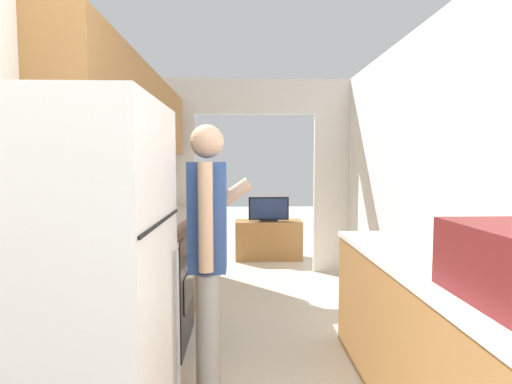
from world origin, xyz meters
TOP-DOWN VIEW (x-y plane):
  - wall_left at (-1.17, 1.95)m, footprint 0.38×6.66m
  - wall_right at (1.25, 1.53)m, footprint 0.06×6.66m
  - wall_far_with_doorway at (0.00, 4.29)m, footprint 2.84×0.06m
  - counter_left at (-0.92, 2.72)m, footprint 0.62×3.05m
  - counter_right at (0.92, 1.23)m, footprint 0.62×2.13m
  - refrigerator at (-0.85, 0.70)m, footprint 0.76×0.74m
  - range_oven at (-0.91, 2.25)m, footprint 0.66×0.76m
  - person at (-0.36, 1.38)m, footprint 0.53×0.37m
  - tv_cabinet at (0.22, 4.99)m, footprint 0.98×0.42m
  - television at (0.22, 4.95)m, footprint 0.59×0.16m
  - knife at (-0.96, 2.87)m, footprint 0.14×0.29m

SIDE VIEW (x-z plane):
  - tv_cabinet at x=0.22m, z-range 0.00..0.57m
  - counter_right at x=0.92m, z-range 0.00..0.88m
  - counter_left at x=-0.92m, z-range 0.00..0.88m
  - range_oven at x=-0.91m, z-range -0.06..0.96m
  - television at x=0.22m, z-range 0.57..0.92m
  - refrigerator at x=-0.85m, z-range 0.00..1.68m
  - person at x=-0.36m, z-range 0.06..1.71m
  - knife at x=-0.96m, z-range 0.88..0.90m
  - wall_right at x=1.25m, z-range 0.00..2.50m
  - wall_far_with_doorway at x=0.00m, z-range 0.18..2.68m
  - wall_left at x=-1.17m, z-range 0.24..2.74m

